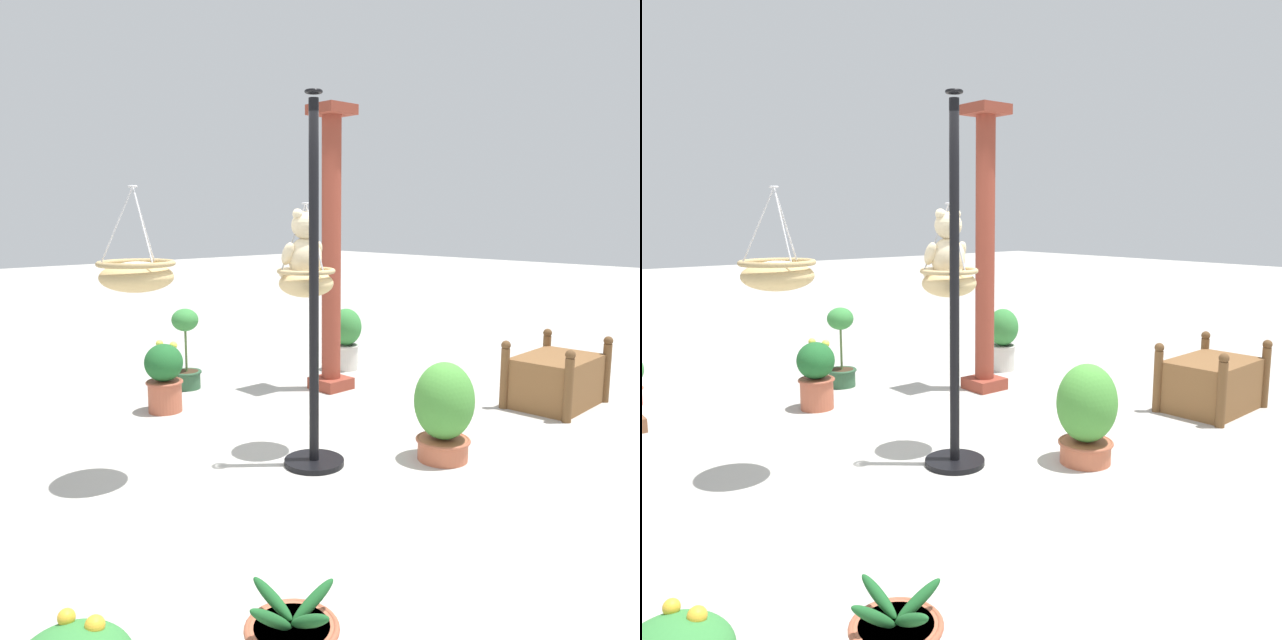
# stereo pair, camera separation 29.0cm
# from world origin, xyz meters

# --- Properties ---
(ground_plane) EXTENTS (40.00, 40.00, 0.00)m
(ground_plane) POSITION_xyz_m (0.00, 0.00, 0.00)
(ground_plane) COLOR #ADAAA3
(display_pole_central) EXTENTS (0.44, 0.44, 2.64)m
(display_pole_central) POSITION_xyz_m (-0.14, 0.02, 0.84)
(display_pole_central) COLOR black
(display_pole_central) RESTS_ON ground
(hanging_basket_with_teddy) EXTENTS (0.44, 0.44, 0.70)m
(hanging_basket_with_teddy) POSITION_xyz_m (0.01, 0.27, 1.32)
(hanging_basket_with_teddy) COLOR tan
(teddy_bear) EXTENTS (0.36, 0.32, 0.53)m
(teddy_bear) POSITION_xyz_m (0.01, 0.29, 1.56)
(teddy_bear) COLOR beige
(hanging_basket_left_high) EXTENTS (0.51, 0.51, 0.69)m
(hanging_basket_left_high) POSITION_xyz_m (-1.19, 0.58, 1.43)
(hanging_basket_left_high) COLOR tan
(greenhouse_pillar_right) EXTENTS (0.37, 0.37, 2.88)m
(greenhouse_pillar_right) POSITION_xyz_m (1.41, 1.45, 1.39)
(greenhouse_pillar_right) COLOR brown
(greenhouse_pillar_right) RESTS_ON ground
(wooden_planter_box) EXTENTS (1.00, 0.75, 0.65)m
(wooden_planter_box) POSITION_xyz_m (2.58, -0.45, 0.26)
(wooden_planter_box) COLOR brown
(wooden_planter_box) RESTS_ON ground
(potted_plant_fern_front) EXTENTS (0.35, 0.35, 0.67)m
(potted_plant_fern_front) POSITION_xyz_m (-0.27, 1.92, 0.34)
(potted_plant_fern_front) COLOR #AD563D
(potted_plant_fern_front) RESTS_ON ground
(potted_plant_tall_leafy) EXTENTS (0.36, 0.36, 0.73)m
(potted_plant_tall_leafy) POSITION_xyz_m (2.13, 1.95, 0.40)
(potted_plant_tall_leafy) COLOR beige
(potted_plant_tall_leafy) RESTS_ON ground
(potted_plant_conical_shrub) EXTENTS (0.45, 0.45, 0.74)m
(potted_plant_conical_shrub) POSITION_xyz_m (0.64, -0.56, 0.38)
(potted_plant_conical_shrub) COLOR #BC6042
(potted_plant_conical_shrub) RESTS_ON ground
(potted_plant_trailing_ivy) EXTENTS (0.31, 0.31, 0.85)m
(potted_plant_trailing_ivy) POSITION_xyz_m (0.31, 2.49, 0.41)
(potted_plant_trailing_ivy) COLOR #2D5638
(potted_plant_trailing_ivy) RESTS_ON ground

